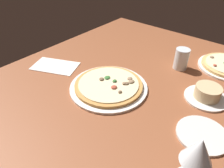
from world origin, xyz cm
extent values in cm
cube|color=brown|center=(0.00, 0.00, 2.00)|extent=(150.00, 110.00, 4.00)
cylinder|color=white|center=(0.05, -3.78, 4.50)|extent=(32.61, 32.61, 1.00)
cylinder|color=#C68C47|center=(0.05, -3.78, 5.60)|extent=(28.45, 28.45, 1.20)
cylinder|color=beige|center=(0.05, -3.78, 6.40)|extent=(25.18, 25.18, 0.40)
ellipsoid|color=brown|center=(1.93, 3.74, 6.95)|extent=(1.73, 1.29, 0.70)
ellipsoid|color=#AD4733|center=(1.09, -0.24, 6.98)|extent=(2.53, 2.29, 0.76)
ellipsoid|color=#387033|center=(-2.47, -2.56, 6.96)|extent=(1.93, 1.65, 0.73)
ellipsoid|color=#937556|center=(-3.55, 1.58, 6.99)|extent=(1.61, 1.55, 0.77)
ellipsoid|color=#937556|center=(-8.17, 1.12, 6.82)|extent=(2.53, 1.87, 0.45)
ellipsoid|color=brown|center=(-0.08, -7.74, 6.95)|extent=(2.10, 1.97, 0.69)
ellipsoid|color=#937556|center=(-6.68, 3.04, 6.94)|extent=(2.90, 2.09, 0.69)
ellipsoid|color=#387033|center=(-2.41, -6.60, 6.92)|extent=(2.75, 2.29, 0.64)
ellipsoid|color=brown|center=(-4.31, 2.31, 6.89)|extent=(2.13, 1.76, 0.58)
ellipsoid|color=#937556|center=(-49.96, 21.64, 6.88)|extent=(2.14, 2.06, 0.57)
ellipsoid|color=#AD4733|center=(-42.44, 25.57, 6.97)|extent=(1.77, 1.55, 0.75)
cylinder|color=silver|center=(-19.40, 30.22, 4.40)|extent=(16.64, 16.64, 0.80)
cylinder|color=#D1B784|center=(-19.40, 30.22, 7.25)|extent=(9.88, 9.88, 4.90)
cone|color=silver|center=(17.05, 38.70, 16.08)|extent=(7.88, 7.88, 7.81)
cone|color=#5B0F19|center=(17.05, 38.70, 14.12)|extent=(3.53, 3.53, 3.89)
cylinder|color=silver|center=(-34.46, 12.09, 8.98)|extent=(6.53, 6.53, 9.97)
cylinder|color=silver|center=(-34.46, 12.09, 7.85)|extent=(6.01, 6.01, 7.69)
cylinder|color=silver|center=(0.23, 36.07, 4.45)|extent=(16.63, 16.63, 0.90)
cube|color=white|center=(3.38, -35.51, 4.15)|extent=(20.41, 24.97, 0.30)
camera|label=1|loc=(53.06, 42.33, 57.16)|focal=33.41mm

